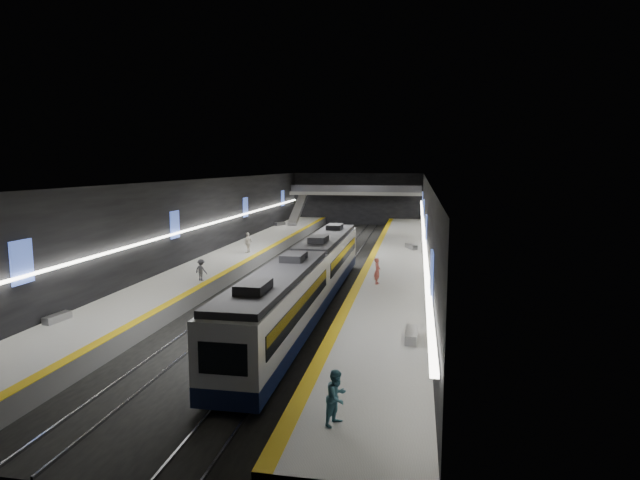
% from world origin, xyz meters
% --- Properties ---
extents(ground, '(70.00, 70.00, 0.00)m').
position_xyz_m(ground, '(0.00, 0.00, 0.00)').
color(ground, black).
rests_on(ground, ground).
extents(ceiling, '(20.00, 70.00, 0.04)m').
position_xyz_m(ceiling, '(0.00, 0.00, 8.00)').
color(ceiling, beige).
rests_on(ceiling, wall_left).
extents(wall_left, '(0.04, 70.00, 8.00)m').
position_xyz_m(wall_left, '(-10.00, 0.00, 4.00)').
color(wall_left, black).
rests_on(wall_left, ground).
extents(wall_right, '(0.04, 70.00, 8.00)m').
position_xyz_m(wall_right, '(10.00, 0.00, 4.00)').
color(wall_right, black).
rests_on(wall_right, ground).
extents(wall_back, '(20.00, 0.04, 8.00)m').
position_xyz_m(wall_back, '(0.00, 35.00, 4.00)').
color(wall_back, black).
rests_on(wall_back, ground).
extents(wall_front, '(20.00, 0.04, 8.00)m').
position_xyz_m(wall_front, '(0.00, -35.00, 4.00)').
color(wall_front, black).
rests_on(wall_front, ground).
extents(platform_left, '(5.00, 70.00, 1.00)m').
position_xyz_m(platform_left, '(-7.50, 0.00, 0.50)').
color(platform_left, slate).
rests_on(platform_left, ground).
extents(tile_surface_left, '(5.00, 70.00, 0.02)m').
position_xyz_m(tile_surface_left, '(-7.50, 0.00, 1.01)').
color(tile_surface_left, '#A9A9A4').
rests_on(tile_surface_left, platform_left).
extents(tactile_strip_left, '(0.60, 70.00, 0.02)m').
position_xyz_m(tactile_strip_left, '(-5.30, 0.00, 1.02)').
color(tactile_strip_left, '#DFB40B').
rests_on(tactile_strip_left, platform_left).
extents(platform_right, '(5.00, 70.00, 1.00)m').
position_xyz_m(platform_right, '(7.50, 0.00, 0.50)').
color(platform_right, slate).
rests_on(platform_right, ground).
extents(tile_surface_right, '(5.00, 70.00, 0.02)m').
position_xyz_m(tile_surface_right, '(7.50, 0.00, 1.01)').
color(tile_surface_right, '#A9A9A4').
rests_on(tile_surface_right, platform_right).
extents(tactile_strip_right, '(0.60, 70.00, 0.02)m').
position_xyz_m(tactile_strip_right, '(5.30, 0.00, 1.02)').
color(tactile_strip_right, '#DFB40B').
rests_on(tactile_strip_right, platform_right).
extents(rails, '(6.52, 70.00, 0.12)m').
position_xyz_m(rails, '(-0.00, 0.00, 0.06)').
color(rails, gray).
rests_on(rails, ground).
extents(train, '(2.69, 30.04, 3.60)m').
position_xyz_m(train, '(2.50, -15.39, 2.20)').
color(train, '#10193A').
rests_on(train, ground).
extents(ad_posters, '(19.94, 53.50, 2.20)m').
position_xyz_m(ad_posters, '(-0.00, 1.00, 4.50)').
color(ad_posters, '#4663D2').
rests_on(ad_posters, wall_left).
extents(cove_light_left, '(0.25, 68.60, 0.12)m').
position_xyz_m(cove_light_left, '(-9.80, 0.00, 3.80)').
color(cove_light_left, white).
rests_on(cove_light_left, wall_left).
extents(cove_light_right, '(0.25, 68.60, 0.12)m').
position_xyz_m(cove_light_right, '(9.80, 0.00, 3.80)').
color(cove_light_right, white).
rests_on(cove_light_right, wall_right).
extents(mezzanine_bridge, '(20.00, 3.00, 1.50)m').
position_xyz_m(mezzanine_bridge, '(0.00, 32.93, 5.04)').
color(mezzanine_bridge, gray).
rests_on(mezzanine_bridge, wall_left).
extents(escalator, '(1.20, 7.50, 3.92)m').
position_xyz_m(escalator, '(-7.50, 26.00, 2.90)').
color(escalator, '#99999E').
rests_on(escalator, platform_left).
extents(bench_left_near, '(0.66, 1.72, 0.41)m').
position_xyz_m(bench_left_near, '(-9.43, -23.34, 1.20)').
color(bench_left_near, '#99999E').
rests_on(bench_left_near, platform_left).
extents(bench_left_far, '(1.23, 1.88, 0.45)m').
position_xyz_m(bench_left_far, '(-9.33, 22.98, 1.22)').
color(bench_left_far, '#99999E').
rests_on(bench_left_far, platform_left).
extents(bench_right_near, '(0.56, 1.97, 0.48)m').
position_xyz_m(bench_right_near, '(9.10, -23.00, 1.24)').
color(bench_right_near, '#99999E').
rests_on(bench_right_near, platform_right).
extents(bench_right_far, '(1.26, 1.94, 0.46)m').
position_xyz_m(bench_right_far, '(8.74, 5.21, 1.23)').
color(bench_right_far, '#99999E').
rests_on(bench_right_far, platform_right).
extents(passenger_right_a, '(0.50, 0.71, 1.83)m').
position_xyz_m(passenger_right_a, '(6.60, -11.24, 1.92)').
color(passenger_right_a, '#CC594C').
rests_on(passenger_right_a, platform_right).
extents(passenger_right_b, '(1.00, 1.09, 1.81)m').
position_xyz_m(passenger_right_b, '(6.87, -31.90, 1.90)').
color(passenger_right_b, teal).
rests_on(passenger_right_b, platform_right).
extents(passenger_left_a, '(0.73, 1.22, 1.95)m').
position_xyz_m(passenger_left_a, '(-6.38, -0.12, 1.97)').
color(passenger_left_a, silver).
rests_on(passenger_left_a, platform_left).
extents(passenger_left_b, '(1.14, 0.88, 1.55)m').
position_xyz_m(passenger_left_b, '(-5.91, -12.41, 1.78)').
color(passenger_left_b, '#414148').
rests_on(passenger_left_b, platform_left).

